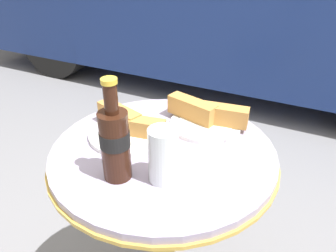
# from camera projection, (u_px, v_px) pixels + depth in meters

# --- Properties ---
(bistro_table) EXTENTS (0.58, 0.58, 0.70)m
(bistro_table) POSITION_uv_depth(u_px,v_px,m) (164.00, 203.00, 0.93)
(bistro_table) COLOR gold
(bistro_table) RESTS_ON ground_plane
(cola_bottle_left) EXTENTS (0.07, 0.07, 0.23)m
(cola_bottle_left) POSITION_uv_depth(u_px,v_px,m) (115.00, 141.00, 0.69)
(cola_bottle_left) COLOR #33190F
(cola_bottle_left) RESTS_ON bistro_table
(drinking_glass) EXTENTS (0.06, 0.06, 0.13)m
(drinking_glass) POSITION_uv_depth(u_px,v_px,m) (163.00, 158.00, 0.70)
(drinking_glass) COLOR silver
(drinking_glass) RESTS_ON bistro_table
(lunch_plate_near) EXTENTS (0.22, 0.21, 0.06)m
(lunch_plate_near) POSITION_uv_depth(u_px,v_px,m) (129.00, 127.00, 0.88)
(lunch_plate_near) COLOR white
(lunch_plate_near) RESTS_ON bistro_table
(lunch_plate_far) EXTENTS (0.24, 0.20, 0.07)m
(lunch_plate_far) POSITION_uv_depth(u_px,v_px,m) (206.00, 117.00, 0.92)
(lunch_plate_far) COLOR white
(lunch_plate_far) RESTS_ON bistro_table
(parked_car) EXTENTS (4.38, 1.75, 1.34)m
(parked_car) POSITION_uv_depth(u_px,v_px,m) (223.00, 1.00, 2.93)
(parked_car) COLOR navy
(parked_car) RESTS_ON ground_plane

